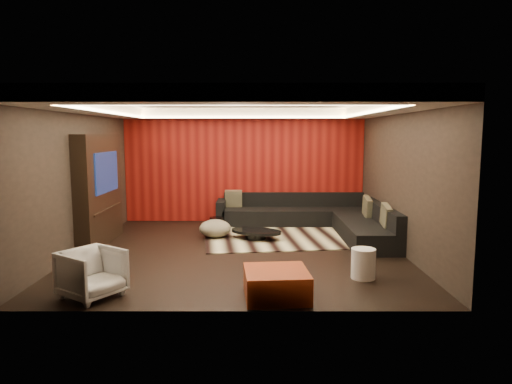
{
  "coord_description": "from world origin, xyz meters",
  "views": [
    {
      "loc": [
        0.31,
        -8.47,
        2.2
      ],
      "look_at": [
        0.3,
        0.6,
        1.05
      ],
      "focal_mm": 32.0,
      "sensor_mm": 36.0,
      "label": 1
    }
  ],
  "objects_px": {
    "drum_stool": "(217,226)",
    "sectional_sofa": "(318,219)",
    "white_side_table": "(363,264)",
    "coffee_table": "(256,234)",
    "orange_ottoman": "(276,284)",
    "armchair": "(92,273)"
  },
  "relations": [
    {
      "from": "white_side_table",
      "to": "drum_stool",
      "type": "bearing_deg",
      "value": 129.26
    },
    {
      "from": "drum_stool",
      "to": "armchair",
      "type": "distance_m",
      "value": 4.13
    },
    {
      "from": "white_side_table",
      "to": "sectional_sofa",
      "type": "height_order",
      "value": "sectional_sofa"
    },
    {
      "from": "armchair",
      "to": "sectional_sofa",
      "type": "xyz_separation_m",
      "value": [
        3.65,
        4.36,
        -0.07
      ]
    },
    {
      "from": "drum_stool",
      "to": "sectional_sofa",
      "type": "bearing_deg",
      "value": 11.49
    },
    {
      "from": "orange_ottoman",
      "to": "white_side_table",
      "type": "bearing_deg",
      "value": 30.98
    },
    {
      "from": "drum_stool",
      "to": "orange_ottoman",
      "type": "height_order",
      "value": "drum_stool"
    },
    {
      "from": "armchair",
      "to": "sectional_sofa",
      "type": "bearing_deg",
      "value": -5.35
    },
    {
      "from": "orange_ottoman",
      "to": "armchair",
      "type": "distance_m",
      "value": 2.5
    },
    {
      "from": "drum_stool",
      "to": "armchair",
      "type": "height_order",
      "value": "armchair"
    },
    {
      "from": "white_side_table",
      "to": "armchair",
      "type": "bearing_deg",
      "value": -167.99
    },
    {
      "from": "drum_stool",
      "to": "armchair",
      "type": "xyz_separation_m",
      "value": [
        -1.35,
        -3.9,
        0.13
      ]
    },
    {
      "from": "coffee_table",
      "to": "orange_ottoman",
      "type": "xyz_separation_m",
      "value": [
        0.28,
        -3.41,
        0.08
      ]
    },
    {
      "from": "drum_stool",
      "to": "armchair",
      "type": "relative_size",
      "value": 0.5
    },
    {
      "from": "white_side_table",
      "to": "sectional_sofa",
      "type": "distance_m",
      "value": 3.55
    },
    {
      "from": "armchair",
      "to": "sectional_sofa",
      "type": "distance_m",
      "value": 5.69
    },
    {
      "from": "drum_stool",
      "to": "armchair",
      "type": "bearing_deg",
      "value": -109.13
    },
    {
      "from": "coffee_table",
      "to": "orange_ottoman",
      "type": "relative_size",
      "value": 1.3
    },
    {
      "from": "coffee_table",
      "to": "orange_ottoman",
      "type": "height_order",
      "value": "orange_ottoman"
    },
    {
      "from": "sectional_sofa",
      "to": "coffee_table",
      "type": "bearing_deg",
      "value": -146.19
    },
    {
      "from": "white_side_table",
      "to": "armchair",
      "type": "xyz_separation_m",
      "value": [
        -3.87,
        -0.82,
        0.1
      ]
    },
    {
      "from": "white_side_table",
      "to": "orange_ottoman",
      "type": "relative_size",
      "value": 0.55
    }
  ]
}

